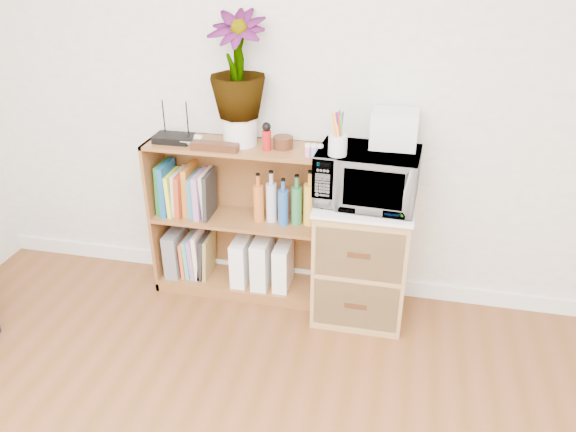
% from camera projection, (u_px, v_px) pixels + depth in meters
% --- Properties ---
extents(skirting_board, '(4.00, 0.02, 0.10)m').
position_uv_depth(skirting_board, '(299.00, 275.00, 3.57)').
color(skirting_board, white).
rests_on(skirting_board, ground).
extents(bookshelf, '(1.00, 0.30, 0.95)m').
position_uv_depth(bookshelf, '(237.00, 221.00, 3.32)').
color(bookshelf, brown).
rests_on(bookshelf, ground).
extents(wicker_unit, '(0.50, 0.45, 0.70)m').
position_uv_depth(wicker_unit, '(361.00, 260.00, 3.17)').
color(wicker_unit, '#9E7542').
rests_on(wicker_unit, ground).
extents(microwave, '(0.54, 0.38, 0.29)m').
position_uv_depth(microwave, '(367.00, 177.00, 2.92)').
color(microwave, white).
rests_on(microwave, wicker_unit).
extents(pen_cup, '(0.09, 0.09, 0.10)m').
position_uv_depth(pen_cup, '(338.00, 145.00, 2.78)').
color(pen_cup, silver).
rests_on(pen_cup, microwave).
extents(small_appliance, '(0.23, 0.20, 0.19)m').
position_uv_depth(small_appliance, '(394.00, 129.00, 2.88)').
color(small_appliance, silver).
rests_on(small_appliance, microwave).
extents(router, '(0.21, 0.14, 0.04)m').
position_uv_depth(router, '(174.00, 138.00, 3.13)').
color(router, black).
rests_on(router, bookshelf).
extents(white_bowl, '(0.13, 0.13, 0.03)m').
position_uv_depth(white_bowl, '(190.00, 141.00, 3.11)').
color(white_bowl, silver).
rests_on(white_bowl, bookshelf).
extents(plant_pot, '(0.19, 0.19, 0.16)m').
position_uv_depth(plant_pot, '(240.00, 130.00, 3.07)').
color(plant_pot, silver).
rests_on(plant_pot, bookshelf).
extents(potted_plant, '(0.31, 0.31, 0.55)m').
position_uv_depth(potted_plant, '(237.00, 65.00, 2.91)').
color(potted_plant, '#378033').
rests_on(potted_plant, plant_pot).
extents(trinket_box, '(0.26, 0.06, 0.04)m').
position_uv_depth(trinket_box, '(215.00, 146.00, 3.01)').
color(trinket_box, '#3A1B0F').
rests_on(trinket_box, bookshelf).
extents(kokeshi_doll, '(0.05, 0.05, 0.11)m').
position_uv_depth(kokeshi_doll, '(267.00, 140.00, 3.00)').
color(kokeshi_doll, '#A21414').
rests_on(kokeshi_doll, bookshelf).
extents(wooden_bowl, '(0.11, 0.11, 0.06)m').
position_uv_depth(wooden_bowl, '(283.00, 142.00, 3.04)').
color(wooden_bowl, '#3A1F10').
rests_on(wooden_bowl, bookshelf).
extents(paint_jars, '(0.10, 0.04, 0.05)m').
position_uv_depth(paint_jars, '(314.00, 153.00, 2.92)').
color(paint_jars, pink).
rests_on(paint_jars, bookshelf).
extents(file_box, '(0.09, 0.23, 0.28)m').
position_uv_depth(file_box, '(176.00, 251.00, 3.51)').
color(file_box, slate).
rests_on(file_box, bookshelf).
extents(magazine_holder_left, '(0.09, 0.23, 0.29)m').
position_uv_depth(magazine_holder_left, '(242.00, 260.00, 3.42)').
color(magazine_holder_left, white).
rests_on(magazine_holder_left, bookshelf).
extents(magazine_holder_mid, '(0.10, 0.24, 0.30)m').
position_uv_depth(magazine_holder_mid, '(262.00, 261.00, 3.39)').
color(magazine_holder_mid, white).
rests_on(magazine_holder_mid, bookshelf).
extents(magazine_holder_right, '(0.09, 0.22, 0.28)m').
position_uv_depth(magazine_holder_right, '(283.00, 265.00, 3.38)').
color(magazine_holder_right, white).
rests_on(magazine_holder_right, bookshelf).
extents(cookbooks, '(0.33, 0.20, 0.31)m').
position_uv_depth(cookbooks, '(186.00, 191.00, 3.30)').
color(cookbooks, '#1B6724').
rests_on(cookbooks, bookshelf).
extents(liquor_bottles, '(0.44, 0.07, 0.32)m').
position_uv_depth(liquor_bottles, '(292.00, 200.00, 3.17)').
color(liquor_bottles, '#C46324').
rests_on(liquor_bottles, bookshelf).
extents(lower_books, '(0.18, 0.19, 0.29)m').
position_uv_depth(lower_books, '(198.00, 255.00, 3.49)').
color(lower_books, orange).
rests_on(lower_books, bookshelf).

